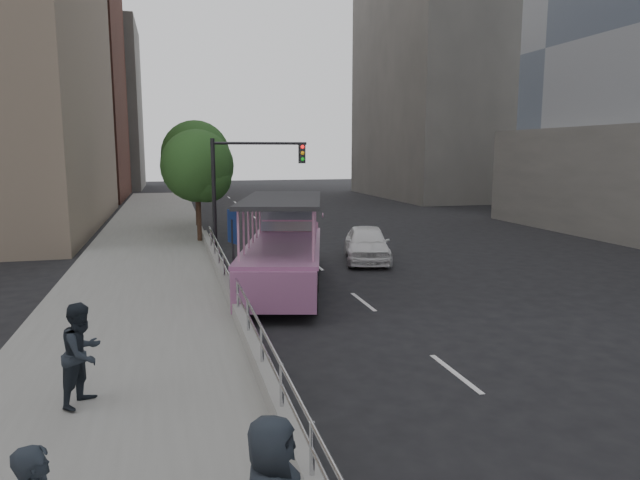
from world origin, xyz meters
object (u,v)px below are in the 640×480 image
(duck_boat, at_px, (285,252))
(parking_sign, at_px, (233,249))
(traffic_signal, at_px, (241,178))
(street_tree_near, at_px, (200,169))
(street_tree_far, at_px, (198,157))
(pedestrian_mid, at_px, (82,354))
(car, at_px, (367,243))

(duck_boat, height_order, parking_sign, duck_boat)
(traffic_signal, bearing_deg, street_tree_near, 114.98)
(street_tree_near, distance_m, street_tree_far, 6.02)
(street_tree_near, bearing_deg, traffic_signal, -65.02)
(parking_sign, distance_m, street_tree_far, 17.97)
(duck_boat, xyz_separation_m, street_tree_far, (-2.20, 15.05, 3.13))
(pedestrian_mid, height_order, street_tree_far, street_tree_far)
(duck_boat, relative_size, parking_sign, 3.30)
(traffic_signal, xyz_separation_m, street_tree_far, (-1.40, 9.43, 0.81))
(parking_sign, bearing_deg, street_tree_near, 91.48)
(car, height_order, traffic_signal, traffic_signal)
(pedestrian_mid, xyz_separation_m, street_tree_near, (2.98, 18.17, 2.62))
(duck_boat, distance_m, street_tree_far, 15.52)
(car, bearing_deg, pedestrian_mid, -112.28)
(duck_boat, distance_m, pedestrian_mid, 10.59)
(traffic_signal, distance_m, street_tree_far, 9.57)
(pedestrian_mid, xyz_separation_m, traffic_signal, (4.58, 14.74, 2.30))
(pedestrian_mid, distance_m, parking_sign, 7.19)
(car, distance_m, pedestrian_mid, 15.82)
(duck_boat, distance_m, street_tree_near, 9.73)
(duck_boat, xyz_separation_m, pedestrian_mid, (-5.39, -9.12, 0.02))
(parking_sign, xyz_separation_m, traffic_signal, (1.29, 8.37, 1.65))
(pedestrian_mid, relative_size, street_tree_near, 0.32)
(parking_sign, height_order, street_tree_near, street_tree_near)
(duck_boat, height_order, car, duck_boat)
(parking_sign, xyz_separation_m, street_tree_near, (-0.30, 11.80, 1.97))
(pedestrian_mid, xyz_separation_m, street_tree_far, (3.18, 24.17, 3.10))
(duck_boat, relative_size, pedestrian_mid, 5.44)
(street_tree_far, bearing_deg, parking_sign, -89.66)
(parking_sign, xyz_separation_m, street_tree_far, (-0.10, 17.80, 2.46))
(pedestrian_mid, bearing_deg, street_tree_near, 19.37)
(traffic_signal, relative_size, street_tree_near, 0.91)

